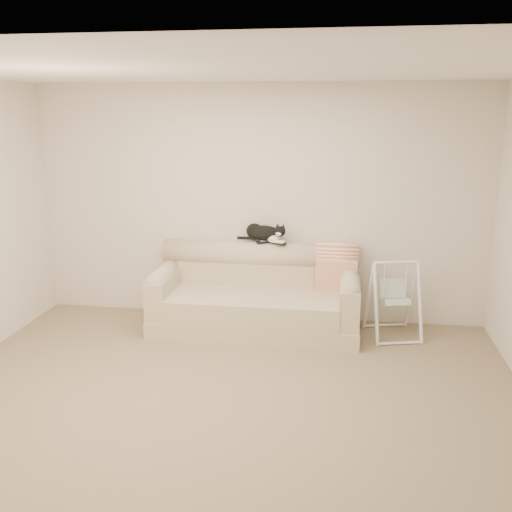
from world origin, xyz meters
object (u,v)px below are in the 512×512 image
(sofa, at_px, (256,297))
(remote_a, at_px, (265,242))
(remote_b, at_px, (279,243))
(tuxedo_cat, at_px, (265,233))
(baby_swing, at_px, (394,298))

(sofa, relative_size, remote_a, 12.07)
(remote_b, relative_size, tuxedo_cat, 0.31)
(remote_a, bearing_deg, sofa, -103.11)
(remote_a, bearing_deg, baby_swing, -9.96)
(tuxedo_cat, bearing_deg, remote_a, -85.60)
(sofa, xyz_separation_m, tuxedo_cat, (0.05, 0.26, 0.65))
(sofa, height_order, remote_a, remote_a)
(remote_b, bearing_deg, sofa, -135.06)
(tuxedo_cat, relative_size, baby_swing, 0.68)
(remote_a, height_order, remote_b, remote_a)
(remote_a, distance_m, tuxedo_cat, 0.10)
(remote_a, bearing_deg, remote_b, -8.21)
(remote_a, xyz_separation_m, remote_b, (0.16, -0.02, -0.00))
(baby_swing, bearing_deg, sofa, 179.66)
(sofa, distance_m, tuxedo_cat, 0.71)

